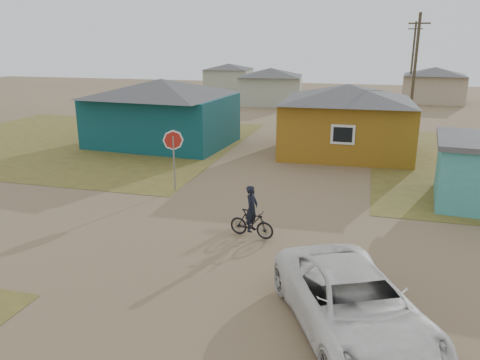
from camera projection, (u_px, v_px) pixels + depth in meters
name	position (u px, v px, depth m)	size (l,w,h in m)	color
ground	(236.00, 248.00, 14.49)	(120.00, 120.00, 0.00)	#836A4B
grass_nw	(82.00, 141.00, 30.06)	(20.00, 18.00, 0.00)	olive
house_teal	(162.00, 111.00, 28.54)	(8.93, 7.08, 4.00)	#0B393E
house_yellow	(346.00, 118.00, 26.22)	(7.72, 6.76, 3.90)	#8E5F15
house_pale_west	(271.00, 86.00, 46.90)	(7.04, 6.15, 3.60)	#A3AB93
house_beige_east	(434.00, 84.00, 48.39)	(6.95, 6.05, 3.60)	tan
house_pale_north	(229.00, 77.00, 60.05)	(6.28, 5.81, 3.40)	#A3AB93
utility_pole_near	(414.00, 72.00, 31.99)	(1.40, 0.20, 8.00)	#443A29
utility_pole_far	(412.00, 62.00, 46.52)	(1.40, 0.20, 8.00)	#443A29
stop_sign	(173.00, 147.00, 19.53)	(0.86, 0.11, 2.64)	gray
cyclist	(252.00, 219.00, 15.19)	(1.60, 0.72, 1.75)	black
vehicle	(354.00, 304.00, 10.08)	(2.41, 5.22, 1.45)	white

